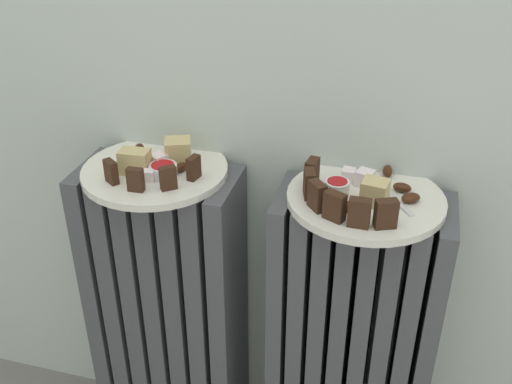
# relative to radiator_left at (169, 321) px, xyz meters

# --- Properties ---
(radiator_left) EXTENTS (0.28, 0.14, 0.63)m
(radiator_left) POSITION_rel_radiator_left_xyz_m (0.00, 0.00, 0.00)
(radiator_left) COLOR #47474C
(radiator_left) RESTS_ON ground_plane
(radiator_right) EXTENTS (0.28, 0.14, 0.63)m
(radiator_right) POSITION_rel_radiator_left_xyz_m (0.34, 0.00, 0.00)
(radiator_right) COLOR #47474C
(radiator_right) RESTS_ON ground_plane
(plate_left) EXTENTS (0.24, 0.24, 0.01)m
(plate_left) POSITION_rel_radiator_left_xyz_m (0.00, 0.00, 0.33)
(plate_left) COLOR silver
(plate_left) RESTS_ON radiator_left
(plate_right) EXTENTS (0.24, 0.24, 0.01)m
(plate_right) POSITION_rel_radiator_left_xyz_m (0.34, 0.00, 0.33)
(plate_right) COLOR silver
(plate_right) RESTS_ON radiator_right
(dark_cake_slice_left_0) EXTENTS (0.03, 0.02, 0.04)m
(dark_cake_slice_left_0) POSITION_rel_radiator_left_xyz_m (-0.04, -0.06, 0.35)
(dark_cake_slice_left_0) COLOR #382114
(dark_cake_slice_left_0) RESTS_ON plate_left
(dark_cake_slice_left_1) EXTENTS (0.03, 0.01, 0.04)m
(dark_cake_slice_left_1) POSITION_rel_radiator_left_xyz_m (0.00, -0.08, 0.35)
(dark_cake_slice_left_1) COLOR #382114
(dark_cake_slice_left_1) RESTS_ON plate_left
(dark_cake_slice_left_2) EXTENTS (0.03, 0.03, 0.04)m
(dark_cake_slice_left_2) POSITION_rel_radiator_left_xyz_m (0.05, -0.06, 0.35)
(dark_cake_slice_left_2) COLOR #382114
(dark_cake_slice_left_2) RESTS_ON plate_left
(dark_cake_slice_left_3) EXTENTS (0.02, 0.03, 0.04)m
(dark_cake_slice_left_3) POSITION_rel_radiator_left_xyz_m (0.08, -0.02, 0.35)
(dark_cake_slice_left_3) COLOR #382114
(dark_cake_slice_left_3) RESTS_ON plate_left
(marble_cake_slice_left_0) EXTENTS (0.05, 0.05, 0.04)m
(marble_cake_slice_left_0) POSITION_rel_radiator_left_xyz_m (0.03, 0.03, 0.35)
(marble_cake_slice_left_0) COLOR tan
(marble_cake_slice_left_0) RESTS_ON plate_left
(marble_cake_slice_left_1) EXTENTS (0.05, 0.03, 0.04)m
(marble_cake_slice_left_1) POSITION_rel_radiator_left_xyz_m (-0.02, -0.02, 0.35)
(marble_cake_slice_left_1) COLOR tan
(marble_cake_slice_left_1) RESTS_ON plate_left
(turkish_delight_left_0) EXTENTS (0.03, 0.03, 0.02)m
(turkish_delight_left_0) POSITION_rel_radiator_left_xyz_m (0.01, 0.00, 0.35)
(turkish_delight_left_0) COLOR white
(turkish_delight_left_0) RESTS_ON plate_left
(turkish_delight_left_1) EXTENTS (0.02, 0.02, 0.02)m
(turkish_delight_left_1) POSITION_rel_radiator_left_xyz_m (-0.05, 0.01, 0.34)
(turkish_delight_left_1) COLOR white
(turkish_delight_left_1) RESTS_ON plate_left
(turkish_delight_left_2) EXTENTS (0.02, 0.02, 0.02)m
(turkish_delight_left_2) POSITION_rel_radiator_left_xyz_m (0.01, -0.04, 0.34)
(turkish_delight_left_2) COLOR white
(turkish_delight_left_2) RESTS_ON plate_left
(medjool_date_left_0) EXTENTS (0.03, 0.03, 0.02)m
(medjool_date_left_0) POSITION_rel_radiator_left_xyz_m (-0.03, 0.03, 0.34)
(medjool_date_left_0) COLOR #3D1E0F
(medjool_date_left_0) RESTS_ON plate_left
(medjool_date_left_1) EXTENTS (0.02, 0.03, 0.02)m
(medjool_date_left_1) POSITION_rel_radiator_left_xyz_m (0.05, -0.00, 0.34)
(medjool_date_left_1) COLOR #3D1E0F
(medjool_date_left_1) RESTS_ON plate_left
(medjool_date_left_2) EXTENTS (0.02, 0.02, 0.02)m
(medjool_date_left_2) POSITION_rel_radiator_left_xyz_m (-0.05, 0.04, 0.34)
(medjool_date_left_2) COLOR #3D1E0F
(medjool_date_left_2) RESTS_ON plate_left
(jam_bowl_left) EXTENTS (0.05, 0.05, 0.02)m
(jam_bowl_left) POSITION_rel_radiator_left_xyz_m (0.02, -0.02, 0.34)
(jam_bowl_left) COLOR white
(jam_bowl_left) RESTS_ON plate_left
(dark_cake_slice_right_0) EXTENTS (0.02, 0.03, 0.04)m
(dark_cake_slice_right_0) POSITION_rel_radiator_left_xyz_m (0.26, 0.01, 0.35)
(dark_cake_slice_right_0) COLOR #382114
(dark_cake_slice_right_0) RESTS_ON plate_right
(dark_cake_slice_right_1) EXTENTS (0.02, 0.03, 0.04)m
(dark_cake_slice_right_1) POSITION_rel_radiator_left_xyz_m (0.26, -0.02, 0.35)
(dark_cake_slice_right_1) COLOR #382114
(dark_cake_slice_right_1) RESTS_ON plate_right
(dark_cake_slice_right_2) EXTENTS (0.03, 0.03, 0.04)m
(dark_cake_slice_right_2) POSITION_rel_radiator_left_xyz_m (0.28, -0.06, 0.35)
(dark_cake_slice_right_2) COLOR #382114
(dark_cake_slice_right_2) RESTS_ON plate_right
(dark_cake_slice_right_3) EXTENTS (0.03, 0.03, 0.04)m
(dark_cake_slice_right_3) POSITION_rel_radiator_left_xyz_m (0.31, -0.08, 0.35)
(dark_cake_slice_right_3) COLOR #382114
(dark_cake_slice_right_3) RESTS_ON plate_right
(dark_cake_slice_right_4) EXTENTS (0.03, 0.02, 0.04)m
(dark_cake_slice_right_4) POSITION_rel_radiator_left_xyz_m (0.34, -0.09, 0.35)
(dark_cake_slice_right_4) COLOR #382114
(dark_cake_slice_right_4) RESTS_ON plate_right
(dark_cake_slice_right_5) EXTENTS (0.03, 0.03, 0.04)m
(dark_cake_slice_right_5) POSITION_rel_radiator_left_xyz_m (0.38, -0.08, 0.35)
(dark_cake_slice_right_5) COLOR #382114
(dark_cake_slice_right_5) RESTS_ON plate_right
(marble_cake_slice_right_0) EXTENTS (0.04, 0.04, 0.04)m
(marble_cake_slice_right_0) POSITION_rel_radiator_left_xyz_m (0.36, -0.02, 0.35)
(marble_cake_slice_right_0) COLOR tan
(marble_cake_slice_right_0) RESTS_ON plate_right
(turkish_delight_right_0) EXTENTS (0.02, 0.02, 0.02)m
(turkish_delight_right_0) POSITION_rel_radiator_left_xyz_m (0.31, 0.04, 0.34)
(turkish_delight_right_0) COLOR white
(turkish_delight_right_0) RESTS_ON plate_right
(turkish_delight_right_1) EXTENTS (0.03, 0.03, 0.03)m
(turkish_delight_right_1) POSITION_rel_radiator_left_xyz_m (0.34, 0.03, 0.35)
(turkish_delight_right_1) COLOR white
(turkish_delight_right_1) RESTS_ON plate_right
(medjool_date_right_0) EXTENTS (0.03, 0.02, 0.02)m
(medjool_date_right_0) POSITION_rel_radiator_left_xyz_m (0.33, -0.05, 0.34)
(medjool_date_right_0) COLOR #3D1E0F
(medjool_date_right_0) RESTS_ON plate_right
(medjool_date_right_1) EXTENTS (0.02, 0.02, 0.02)m
(medjool_date_right_1) POSITION_rel_radiator_left_xyz_m (0.37, 0.07, 0.34)
(medjool_date_right_1) COLOR #3D1E0F
(medjool_date_right_1) RESTS_ON plate_right
(medjool_date_right_2) EXTENTS (0.04, 0.03, 0.01)m
(medjool_date_right_2) POSITION_rel_radiator_left_xyz_m (0.41, -0.00, 0.34)
(medjool_date_right_2) COLOR #3D1E0F
(medjool_date_right_2) RESTS_ON plate_right
(medjool_date_right_3) EXTENTS (0.03, 0.02, 0.01)m
(medjool_date_right_3) POSITION_rel_radiator_left_xyz_m (0.40, 0.03, 0.34)
(medjool_date_right_3) COLOR #3D1E0F
(medjool_date_right_3) RESTS_ON plate_right
(jam_bowl_right) EXTENTS (0.04, 0.04, 0.03)m
(jam_bowl_right) POSITION_rel_radiator_left_xyz_m (0.30, -0.01, 0.35)
(jam_bowl_right) COLOR white
(jam_bowl_right) RESTS_ON plate_right
(fork) EXTENTS (0.07, 0.10, 0.00)m
(fork) POSITION_rel_radiator_left_xyz_m (0.38, 0.01, 0.33)
(fork) COLOR silver
(fork) RESTS_ON plate_right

